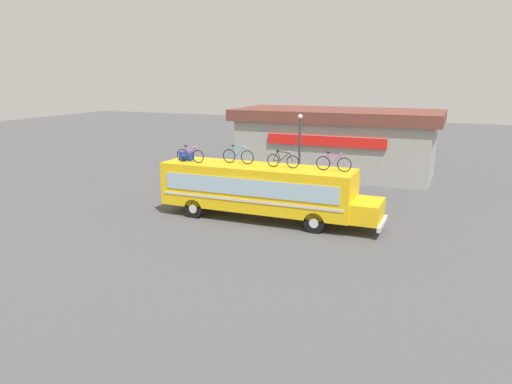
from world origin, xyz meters
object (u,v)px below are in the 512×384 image
(luggage_bag_1, at_px, (187,156))
(rooftop_bicycle_3, at_px, (283,160))
(rooftop_bicycle_1, at_px, (190,155))
(street_lamp, at_px, (300,148))
(bus, at_px, (262,189))
(rooftop_bicycle_4, at_px, (334,163))
(rooftop_bicycle_2, at_px, (238,156))

(luggage_bag_1, distance_m, rooftop_bicycle_3, 5.58)
(rooftop_bicycle_1, distance_m, street_lamp, 7.91)
(rooftop_bicycle_1, bearing_deg, bus, 6.16)
(bus, relative_size, rooftop_bicycle_4, 6.67)
(rooftop_bicycle_2, relative_size, rooftop_bicycle_4, 1.02)
(rooftop_bicycle_1, distance_m, rooftop_bicycle_2, 2.60)
(bus, distance_m, rooftop_bicycle_1, 4.27)
(bus, relative_size, rooftop_bicycle_2, 6.54)
(rooftop_bicycle_3, bearing_deg, luggage_bag_1, 179.82)
(rooftop_bicycle_2, xyz_separation_m, street_lamp, (1.38, 6.24, -0.32))
(rooftop_bicycle_2, height_order, rooftop_bicycle_4, rooftop_bicycle_2)
(rooftop_bicycle_1, xyz_separation_m, rooftop_bicycle_3, (5.07, 0.46, -0.01))
(luggage_bag_1, distance_m, rooftop_bicycle_1, 0.72)
(rooftop_bicycle_3, height_order, street_lamp, street_lamp)
(luggage_bag_1, bearing_deg, rooftop_bicycle_4, 0.51)
(rooftop_bicycle_3, bearing_deg, rooftop_bicycle_2, 176.32)
(rooftop_bicycle_2, bearing_deg, street_lamp, 77.52)
(rooftop_bicycle_1, height_order, rooftop_bicycle_2, rooftop_bicycle_2)
(bus, bearing_deg, street_lamp, 90.42)
(street_lamp, bearing_deg, rooftop_bicycle_2, -102.48)
(rooftop_bicycle_4, xyz_separation_m, street_lamp, (-3.73, 6.32, -0.31))
(luggage_bag_1, height_order, rooftop_bicycle_3, rooftop_bicycle_3)
(bus, relative_size, street_lamp, 2.32)
(rooftop_bicycle_1, relative_size, rooftop_bicycle_4, 0.94)
(bus, height_order, rooftop_bicycle_1, rooftop_bicycle_1)
(bus, height_order, luggage_bag_1, luggage_bag_1)
(luggage_bag_1, xyz_separation_m, rooftop_bicycle_4, (8.15, 0.07, 0.16))
(rooftop_bicycle_4, bearing_deg, luggage_bag_1, -179.49)
(luggage_bag_1, height_order, rooftop_bicycle_1, rooftop_bicycle_1)
(luggage_bag_1, height_order, rooftop_bicycle_2, rooftop_bicycle_2)
(rooftop_bicycle_2, bearing_deg, luggage_bag_1, -177.24)
(street_lamp, bearing_deg, rooftop_bicycle_3, -79.72)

